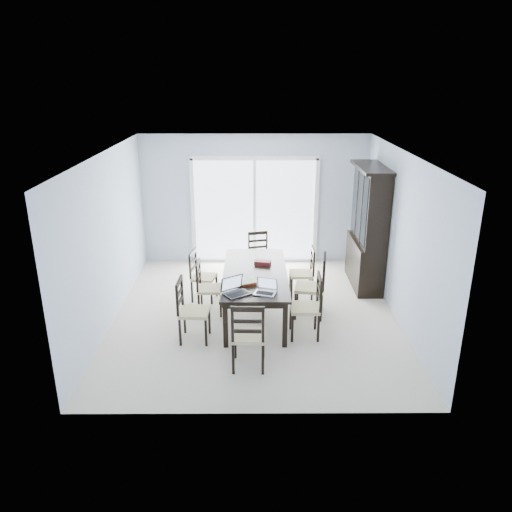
% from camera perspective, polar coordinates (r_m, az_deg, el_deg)
% --- Properties ---
extents(floor, '(5.00, 5.00, 0.00)m').
position_cam_1_polar(floor, '(8.15, -0.11, -6.74)').
color(floor, beige).
rests_on(floor, ground).
extents(ceiling, '(5.00, 5.00, 0.00)m').
position_cam_1_polar(ceiling, '(7.35, -0.13, 11.65)').
color(ceiling, white).
rests_on(ceiling, back_wall).
extents(back_wall, '(4.50, 0.02, 2.60)m').
position_cam_1_polar(back_wall, '(10.06, -0.17, 6.42)').
color(back_wall, '#ACB9CD').
rests_on(back_wall, floor).
extents(wall_left, '(0.02, 5.00, 2.60)m').
position_cam_1_polar(wall_left, '(7.97, -16.52, 1.87)').
color(wall_left, '#ACB9CD').
rests_on(wall_left, floor).
extents(wall_right, '(0.02, 5.00, 2.60)m').
position_cam_1_polar(wall_right, '(7.98, 16.26, 1.93)').
color(wall_right, '#ACB9CD').
rests_on(wall_right, floor).
extents(balcony, '(4.50, 2.00, 0.10)m').
position_cam_1_polar(balcony, '(11.40, -0.18, 1.02)').
color(balcony, gray).
rests_on(balcony, ground).
extents(railing, '(4.50, 0.06, 1.10)m').
position_cam_1_polar(railing, '(12.18, -0.19, 5.23)').
color(railing, '#99999E').
rests_on(railing, balcony).
extents(dining_table, '(1.00, 2.20, 0.75)m').
position_cam_1_polar(dining_table, '(7.87, -0.12, -2.36)').
color(dining_table, black).
rests_on(dining_table, floor).
extents(china_hutch, '(0.50, 1.38, 2.20)m').
position_cam_1_polar(china_hutch, '(9.15, 12.65, 3.03)').
color(china_hutch, black).
rests_on(china_hutch, floor).
extents(sliding_door, '(2.52, 0.05, 2.18)m').
position_cam_1_polar(sliding_door, '(10.09, -0.17, 5.22)').
color(sliding_door, silver).
rests_on(sliding_door, floor).
extents(chair_left_near, '(0.44, 0.43, 1.10)m').
position_cam_1_polar(chair_left_near, '(7.26, -7.83, -5.40)').
color(chair_left_near, black).
rests_on(chair_left_near, floor).
extents(chair_left_mid, '(0.40, 0.39, 1.03)m').
position_cam_1_polar(chair_left_mid, '(8.06, -5.87, -2.94)').
color(chair_left_mid, black).
rests_on(chair_left_mid, floor).
extents(chair_left_far, '(0.45, 0.44, 1.01)m').
position_cam_1_polar(chair_left_far, '(8.55, -6.54, -1.62)').
color(chair_left_far, black).
rests_on(chair_left_far, floor).
extents(chair_right_near, '(0.43, 0.42, 1.11)m').
position_cam_1_polar(chair_right_near, '(7.34, 6.36, -4.96)').
color(chair_right_near, black).
rests_on(chair_right_near, floor).
extents(chair_right_mid, '(0.52, 0.51, 1.19)m').
position_cam_1_polar(chair_right_mid, '(7.94, 6.90, -2.68)').
color(chair_right_mid, black).
rests_on(chair_right_mid, floor).
extents(chair_right_far, '(0.40, 0.39, 1.03)m').
position_cam_1_polar(chair_right_far, '(8.64, 5.79, -1.27)').
color(chair_right_far, black).
rests_on(chair_right_far, floor).
extents(chair_end_near, '(0.44, 0.45, 1.13)m').
position_cam_1_polar(chair_end_near, '(6.46, -0.90, -8.41)').
color(chair_end_near, black).
rests_on(chair_end_near, floor).
extents(chair_end_far, '(0.47, 0.48, 1.03)m').
position_cam_1_polar(chair_end_far, '(9.42, 0.34, 0.65)').
color(chair_end_far, black).
rests_on(chair_end_far, floor).
extents(laptop_dark, '(0.43, 0.40, 0.24)m').
position_cam_1_polar(laptop_dark, '(7.04, -2.15, -3.99)').
color(laptop_dark, black).
rests_on(laptop_dark, dining_table).
extents(laptop_silver, '(0.35, 0.29, 0.21)m').
position_cam_1_polar(laptop_silver, '(7.07, 1.03, -3.97)').
color(laptop_silver, '#B4B4B7').
rests_on(laptop_silver, dining_table).
extents(book_stack, '(0.35, 0.32, 0.05)m').
position_cam_1_polar(book_stack, '(7.41, -1.08, -2.99)').
color(book_stack, maroon).
rests_on(book_stack, dining_table).
extents(cell_phone, '(0.12, 0.07, 0.01)m').
position_cam_1_polar(cell_phone, '(7.02, 0.12, -4.53)').
color(cell_phone, black).
rests_on(cell_phone, dining_table).
extents(game_box, '(0.28, 0.19, 0.06)m').
position_cam_1_polar(game_box, '(8.13, 0.77, -0.77)').
color(game_box, '#4B0F1B').
rests_on(game_box, dining_table).
extents(hot_tub, '(2.03, 1.82, 1.04)m').
position_cam_1_polar(hot_tub, '(11.33, -3.86, 3.89)').
color(hot_tub, brown).
rests_on(hot_tub, balcony).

